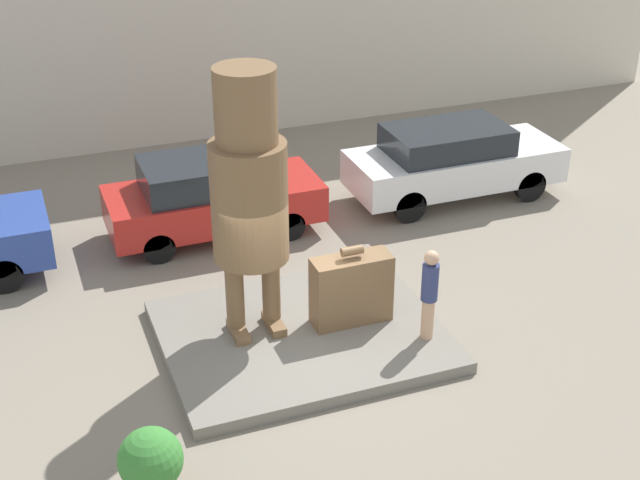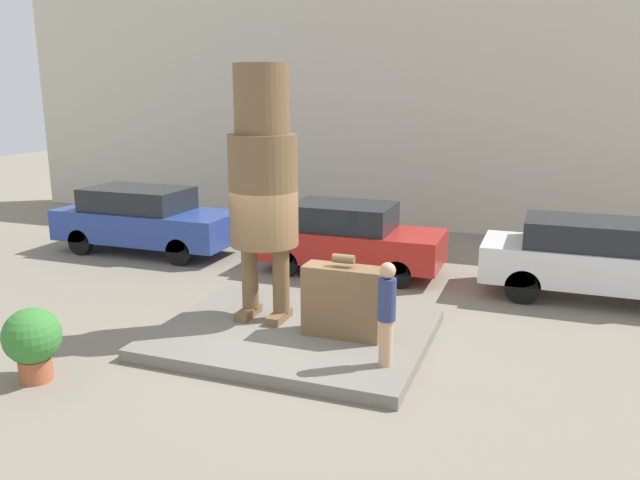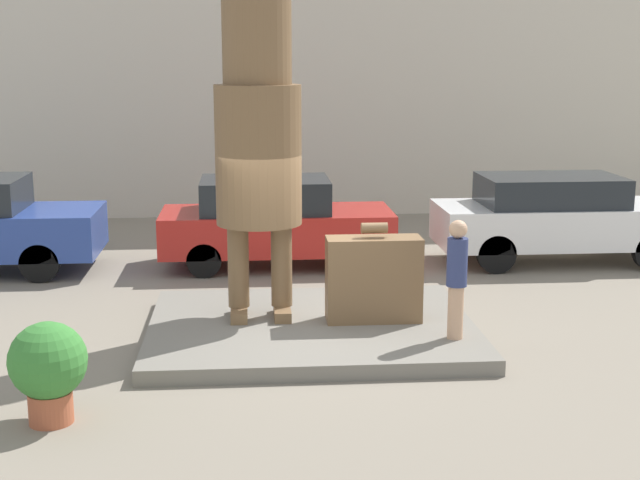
{
  "view_description": "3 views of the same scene",
  "coord_description": "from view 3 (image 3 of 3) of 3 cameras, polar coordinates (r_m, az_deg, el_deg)",
  "views": [
    {
      "loc": [
        -4.02,
        -11.46,
        8.3
      ],
      "look_at": [
        0.32,
        -0.0,
        1.82
      ],
      "focal_mm": 50.0,
      "sensor_mm": 36.0,
      "label": 1
    },
    {
      "loc": [
        3.88,
        -9.22,
        4.15
      ],
      "look_at": [
        0.36,
        0.27,
        1.73
      ],
      "focal_mm": 35.0,
      "sensor_mm": 36.0,
      "label": 2
    },
    {
      "loc": [
        -0.85,
        -11.84,
        3.86
      ],
      "look_at": [
        0.12,
        -0.01,
        1.36
      ],
      "focal_mm": 50.0,
      "sensor_mm": 36.0,
      "label": 3
    }
  ],
  "objects": [
    {
      "name": "statue_figure",
      "position": [
        12.24,
        -3.98,
        6.74
      ],
      "size": [
        1.19,
        1.19,
        4.39
      ],
      "color": "brown",
      "rests_on": "pedestal"
    },
    {
      "name": "parked_car_red",
      "position": [
        16.36,
        -2.99,
        1.22
      ],
      "size": [
        4.22,
        1.74,
        1.63
      ],
      "color": "#B2231E",
      "rests_on": "ground_plane"
    },
    {
      "name": "tourist",
      "position": [
        11.62,
        8.74,
        -2.18
      ],
      "size": [
        0.27,
        0.27,
        1.57
      ],
      "color": "tan",
      "rests_on": "pedestal"
    },
    {
      "name": "ground_plane",
      "position": [
        12.49,
        -0.56,
        -6.14
      ],
      "size": [
        60.0,
        60.0,
        0.0
      ],
      "primitive_type": "plane",
      "color": "gray"
    },
    {
      "name": "giant_suitcase",
      "position": [
        12.36,
        3.45,
        -2.48
      ],
      "size": [
        1.31,
        0.49,
        1.39
      ],
      "color": "brown",
      "rests_on": "pedestal"
    },
    {
      "name": "building_backdrop",
      "position": [
        21.55,
        -2.49,
        11.78
      ],
      "size": [
        28.0,
        0.6,
        7.66
      ],
      "color": "beige",
      "rests_on": "ground_plane"
    },
    {
      "name": "parked_car_white",
      "position": [
        17.23,
        15.0,
        1.47
      ],
      "size": [
        4.64,
        1.76,
        1.64
      ],
      "color": "silver",
      "rests_on": "ground_plane"
    },
    {
      "name": "planter_pot",
      "position": [
        9.89,
        -17.01,
        -7.72
      ],
      "size": [
        0.83,
        0.83,
        1.11
      ],
      "color": "#AD5638",
      "rests_on": "ground_plane"
    },
    {
      "name": "pedestal",
      "position": [
        12.46,
        -0.57,
        -5.69
      ],
      "size": [
        4.48,
        3.61,
        0.21
      ],
      "color": "slate",
      "rests_on": "ground_plane"
    }
  ]
}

